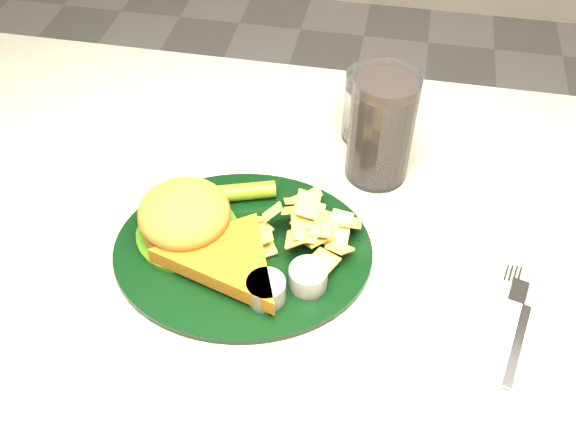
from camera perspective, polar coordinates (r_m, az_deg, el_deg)
name	(u,v)px	position (r m, az deg, el deg)	size (l,w,h in m)	color
table	(267,396)	(1.10, -1.89, -15.72)	(1.20, 0.80, 0.75)	#A59F95
dinner_plate	(242,234)	(0.76, -4.13, -1.57)	(0.31, 0.26, 0.07)	black
water_glass	(368,106)	(0.91, 7.10, 9.65)	(0.07, 0.07, 0.11)	silver
cola_glass	(381,128)	(0.84, 8.29, 7.73)	(0.08, 0.08, 0.16)	black
fork_napkin	(517,338)	(0.75, 19.66, -10.18)	(0.11, 0.15, 0.01)	white
spoon	(171,239)	(0.81, -10.34, -2.00)	(0.04, 0.14, 0.01)	silver
wrapped_straw	(202,152)	(0.92, -7.62, 5.62)	(0.19, 0.07, 0.01)	white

